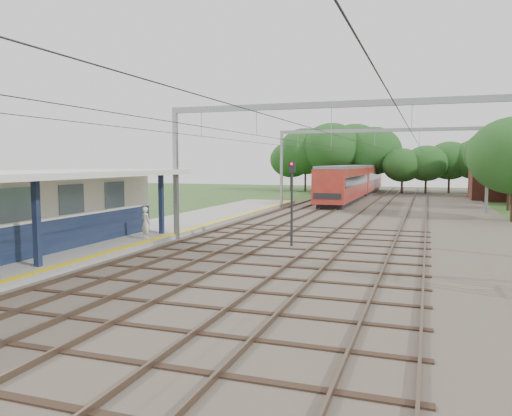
% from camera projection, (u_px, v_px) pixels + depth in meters
% --- Properties ---
extents(ground, '(160.00, 160.00, 0.00)m').
position_uv_depth(ground, '(53.00, 355.00, 10.79)').
color(ground, '#2D4C1E').
rests_on(ground, ground).
extents(ballast_bed, '(18.00, 90.00, 0.10)m').
position_uv_depth(ballast_bed, '(377.00, 217.00, 37.73)').
color(ballast_bed, '#473D33').
rests_on(ballast_bed, ground).
extents(platform, '(5.00, 52.00, 0.35)m').
position_uv_depth(platform, '(126.00, 238.00, 26.39)').
color(platform, gray).
rests_on(platform, ground).
extents(yellow_stripe, '(0.45, 52.00, 0.01)m').
position_uv_depth(yellow_stripe, '(163.00, 237.00, 25.65)').
color(yellow_stripe, yellow).
rests_on(yellow_stripe, platform).
extents(rail_tracks, '(11.80, 88.00, 0.15)m').
position_uv_depth(rail_tracks, '(344.00, 214.00, 38.53)').
color(rail_tracks, brown).
rests_on(rail_tracks, ballast_bed).
extents(catenary_system, '(17.22, 88.00, 7.00)m').
position_uv_depth(catenary_system, '(363.00, 142.00, 32.99)').
color(catenary_system, gray).
rests_on(catenary_system, ground).
extents(tree_band, '(31.72, 30.88, 8.82)m').
position_uv_depth(tree_band, '(398.00, 156.00, 62.86)').
color(tree_band, '#382619').
rests_on(tree_band, ground).
extents(house_far, '(8.00, 6.12, 8.66)m').
position_uv_depth(house_far, '(510.00, 171.00, 54.24)').
color(house_far, brown).
rests_on(house_far, ground).
extents(person, '(0.68, 0.57, 1.60)m').
position_uv_depth(person, '(146.00, 223.00, 25.00)').
color(person, silver).
rests_on(person, platform).
extents(train, '(2.84, 35.30, 3.73)m').
position_uv_depth(train, '(356.00, 180.00, 58.88)').
color(train, black).
rests_on(train, ballast_bed).
extents(signal_post, '(0.29, 0.26, 4.20)m').
position_uv_depth(signal_post, '(292.00, 195.00, 24.11)').
color(signal_post, black).
rests_on(signal_post, ground).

